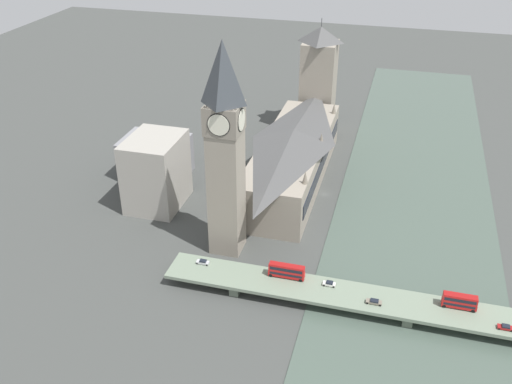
{
  "coord_description": "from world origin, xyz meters",
  "views": [
    {
      "loc": [
        -27.05,
        208.51,
        120.42
      ],
      "look_at": [
        20.52,
        35.04,
        17.25
      ],
      "focal_mm": 40.0,
      "sensor_mm": 36.0,
      "label": 1
    }
  ],
  "objects_px": {
    "road_bridge": "(409,307)",
    "clock_tower": "(225,148)",
    "double_decker_bus_lead": "(287,271)",
    "car_northbound_mid": "(505,327)",
    "car_northbound_lead": "(329,284)",
    "victoria_tower": "(318,80)",
    "parliament_hall": "(293,156)",
    "double_decker_bus_rear": "(460,301)",
    "car_northbound_tail": "(374,302)",
    "car_southbound_lead": "(203,262)"
  },
  "relations": [
    {
      "from": "victoria_tower",
      "to": "double_decker_bus_rear",
      "type": "height_order",
      "value": "victoria_tower"
    },
    {
      "from": "victoria_tower",
      "to": "double_decker_bus_rear",
      "type": "xyz_separation_m",
      "value": [
        -66.94,
        132.0,
        -19.44
      ]
    },
    {
      "from": "parliament_hall",
      "to": "car_southbound_lead",
      "type": "distance_m",
      "value": 74.94
    },
    {
      "from": "road_bridge",
      "to": "car_northbound_tail",
      "type": "distance_m",
      "value": 10.84
    },
    {
      "from": "road_bridge",
      "to": "double_decker_bus_rear",
      "type": "xyz_separation_m",
      "value": [
        -14.3,
        -2.47,
        3.5
      ]
    },
    {
      "from": "double_decker_bus_rear",
      "to": "car_northbound_mid",
      "type": "distance_m",
      "value": 14.15
    },
    {
      "from": "clock_tower",
      "to": "victoria_tower",
      "type": "xyz_separation_m",
      "value": [
        -11.75,
        -114.47,
        -13.27
      ]
    },
    {
      "from": "double_decker_bus_rear",
      "to": "car_northbound_tail",
      "type": "bearing_deg",
      "value": 11.04
    },
    {
      "from": "double_decker_bus_rear",
      "to": "car_northbound_lead",
      "type": "xyz_separation_m",
      "value": [
        39.23,
        -0.09,
        -1.9
      ]
    },
    {
      "from": "car_northbound_tail",
      "to": "car_southbound_lead",
      "type": "relative_size",
      "value": 1.13
    },
    {
      "from": "road_bridge",
      "to": "car_southbound_lead",
      "type": "relative_size",
      "value": 36.44
    },
    {
      "from": "parliament_hall",
      "to": "victoria_tower",
      "type": "height_order",
      "value": "victoria_tower"
    },
    {
      "from": "victoria_tower",
      "to": "car_southbound_lead",
      "type": "xyz_separation_m",
      "value": [
        14.92,
        131.81,
        -21.35
      ]
    },
    {
      "from": "car_northbound_mid",
      "to": "car_northbound_tail",
      "type": "height_order",
      "value": "car_northbound_tail"
    },
    {
      "from": "car_northbound_tail",
      "to": "victoria_tower",
      "type": "bearing_deg",
      "value": -72.87
    },
    {
      "from": "road_bridge",
      "to": "parliament_hall",
      "type": "bearing_deg",
      "value": -55.24
    },
    {
      "from": "car_northbound_lead",
      "to": "road_bridge",
      "type": "bearing_deg",
      "value": 174.12
    },
    {
      "from": "car_northbound_mid",
      "to": "clock_tower",
      "type": "bearing_deg",
      "value": -14.43
    },
    {
      "from": "double_decker_bus_lead",
      "to": "double_decker_bus_rear",
      "type": "xyz_separation_m",
      "value": [
        -53.26,
        0.51,
        -0.08
      ]
    },
    {
      "from": "double_decker_bus_rear",
      "to": "car_northbound_lead",
      "type": "distance_m",
      "value": 39.27
    },
    {
      "from": "road_bridge",
      "to": "car_southbound_lead",
      "type": "bearing_deg",
      "value": -2.26
    },
    {
      "from": "car_northbound_mid",
      "to": "car_southbound_lead",
      "type": "distance_m",
      "value": 94.73
    },
    {
      "from": "double_decker_bus_lead",
      "to": "car_northbound_lead",
      "type": "distance_m",
      "value": 14.18
    },
    {
      "from": "victoria_tower",
      "to": "double_decker_bus_lead",
      "type": "xyz_separation_m",
      "value": [
        -13.68,
        131.48,
        -19.36
      ]
    },
    {
      "from": "double_decker_bus_lead",
      "to": "parliament_hall",
      "type": "bearing_deg",
      "value": -79.4
    },
    {
      "from": "double_decker_bus_lead",
      "to": "car_southbound_lead",
      "type": "bearing_deg",
      "value": 0.66
    },
    {
      "from": "car_northbound_tail",
      "to": "double_decker_bus_rear",
      "type": "bearing_deg",
      "value": -168.96
    },
    {
      "from": "parliament_hall",
      "to": "double_decker_bus_rear",
      "type": "relative_size",
      "value": 9.11
    },
    {
      "from": "victoria_tower",
      "to": "car_northbound_lead",
      "type": "height_order",
      "value": "victoria_tower"
    },
    {
      "from": "clock_tower",
      "to": "car_southbound_lead",
      "type": "distance_m",
      "value": 38.85
    },
    {
      "from": "clock_tower",
      "to": "car_southbound_lead",
      "type": "xyz_separation_m",
      "value": [
        3.17,
        17.34,
        -34.62
      ]
    },
    {
      "from": "car_northbound_lead",
      "to": "car_northbound_tail",
      "type": "xyz_separation_m",
      "value": [
        -14.46,
        4.92,
        -0.05
      ]
    },
    {
      "from": "car_northbound_tail",
      "to": "car_northbound_mid",
      "type": "bearing_deg",
      "value": 178.24
    },
    {
      "from": "clock_tower",
      "to": "double_decker_bus_lead",
      "type": "relative_size",
      "value": 6.42
    },
    {
      "from": "victoria_tower",
      "to": "car_northbound_mid",
      "type": "height_order",
      "value": "victoria_tower"
    },
    {
      "from": "double_decker_bus_lead",
      "to": "double_decker_bus_rear",
      "type": "distance_m",
      "value": 53.26
    },
    {
      "from": "double_decker_bus_lead",
      "to": "car_northbound_mid",
      "type": "xyz_separation_m",
      "value": [
        -65.92,
        6.5,
        -2.06
      ]
    },
    {
      "from": "road_bridge",
      "to": "victoria_tower",
      "type": "bearing_deg",
      "value": -68.62
    },
    {
      "from": "double_decker_bus_rear",
      "to": "car_northbound_tail",
      "type": "height_order",
      "value": "double_decker_bus_rear"
    },
    {
      "from": "road_bridge",
      "to": "clock_tower",
      "type": "bearing_deg",
      "value": -17.26
    },
    {
      "from": "double_decker_bus_lead",
      "to": "car_northbound_lead",
      "type": "height_order",
      "value": "double_decker_bus_lead"
    },
    {
      "from": "double_decker_bus_lead",
      "to": "car_northbound_lead",
      "type": "relative_size",
      "value": 2.93
    },
    {
      "from": "parliament_hall",
      "to": "double_decker_bus_rear",
      "type": "xyz_separation_m",
      "value": [
        -66.88,
        73.3,
        -4.88
      ]
    },
    {
      "from": "parliament_hall",
      "to": "double_decker_bus_lead",
      "type": "bearing_deg",
      "value": 100.6
    },
    {
      "from": "clock_tower",
      "to": "victoria_tower",
      "type": "bearing_deg",
      "value": -95.86
    },
    {
      "from": "road_bridge",
      "to": "car_northbound_mid",
      "type": "bearing_deg",
      "value": 172.59
    },
    {
      "from": "double_decker_bus_lead",
      "to": "car_northbound_lead",
      "type": "xyz_separation_m",
      "value": [
        -14.03,
        0.42,
        -1.99
      ]
    },
    {
      "from": "clock_tower",
      "to": "road_bridge",
      "type": "xyz_separation_m",
      "value": [
        -64.39,
        20.0,
        -36.21
      ]
    },
    {
      "from": "double_decker_bus_lead",
      "to": "car_northbound_mid",
      "type": "height_order",
      "value": "double_decker_bus_lead"
    },
    {
      "from": "clock_tower",
      "to": "car_northbound_mid",
      "type": "bearing_deg",
      "value": 165.57
    }
  ]
}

